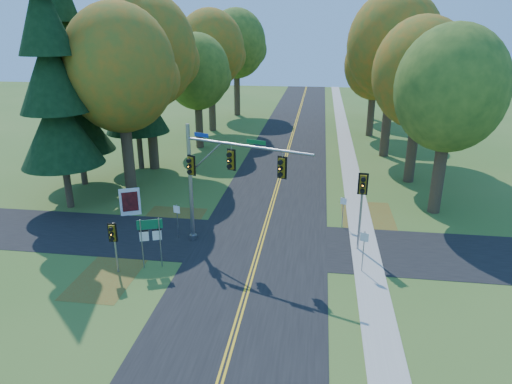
# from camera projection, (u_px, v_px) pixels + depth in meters

# --- Properties ---
(ground) EXTENTS (160.00, 160.00, 0.00)m
(ground) POSITION_uv_depth(u_px,v_px,m) (256.00, 259.00, 25.78)
(ground) COLOR #355E21
(ground) RESTS_ON ground
(road_main) EXTENTS (8.00, 160.00, 0.02)m
(road_main) POSITION_uv_depth(u_px,v_px,m) (256.00, 259.00, 25.78)
(road_main) COLOR black
(road_main) RESTS_ON ground
(road_cross) EXTENTS (60.00, 6.00, 0.02)m
(road_cross) POSITION_uv_depth(u_px,v_px,m) (261.00, 243.00, 27.64)
(road_cross) COLOR black
(road_cross) RESTS_ON ground
(centerline_left) EXTENTS (0.10, 160.00, 0.01)m
(centerline_left) POSITION_uv_depth(u_px,v_px,m) (254.00, 258.00, 25.79)
(centerline_left) COLOR gold
(centerline_left) RESTS_ON road_main
(centerline_right) EXTENTS (0.10, 160.00, 0.01)m
(centerline_right) POSITION_uv_depth(u_px,v_px,m) (258.00, 259.00, 25.76)
(centerline_right) COLOR gold
(centerline_right) RESTS_ON road_main
(sidewalk_east) EXTENTS (1.60, 160.00, 0.06)m
(sidewalk_east) POSITION_uv_depth(u_px,v_px,m) (368.00, 266.00, 24.96)
(sidewalk_east) COLOR #9E998E
(sidewalk_east) RESTS_ON ground
(leaf_patch_w_near) EXTENTS (4.00, 6.00, 0.00)m
(leaf_patch_w_near) POSITION_uv_depth(u_px,v_px,m) (168.00, 224.00, 30.36)
(leaf_patch_w_near) COLOR brown
(leaf_patch_w_near) RESTS_ON ground
(leaf_patch_e) EXTENTS (3.50, 8.00, 0.00)m
(leaf_patch_e) POSITION_uv_depth(u_px,v_px,m) (369.00, 223.00, 30.48)
(leaf_patch_e) COLOR brown
(leaf_patch_e) RESTS_ON ground
(leaf_patch_w_far) EXTENTS (3.00, 5.00, 0.00)m
(leaf_patch_w_far) POSITION_uv_depth(u_px,v_px,m) (107.00, 276.00, 23.97)
(leaf_patch_w_far) COLOR brown
(leaf_patch_w_far) RESTS_ON ground
(tree_w_a) EXTENTS (8.00, 8.00, 14.15)m
(tree_w_a) POSITION_uv_depth(u_px,v_px,m) (121.00, 69.00, 32.74)
(tree_w_a) COLOR #38281C
(tree_w_a) RESTS_ON ground
(tree_e_a) EXTENTS (7.20, 7.20, 12.73)m
(tree_e_a) POSITION_uv_depth(u_px,v_px,m) (451.00, 90.00, 29.53)
(tree_e_a) COLOR #38281C
(tree_e_a) RESTS_ON ground
(tree_w_b) EXTENTS (8.60, 8.60, 15.38)m
(tree_w_b) POSITION_uv_depth(u_px,v_px,m) (147.00, 52.00, 38.95)
(tree_w_b) COLOR #38281C
(tree_w_b) RESTS_ON ground
(tree_e_b) EXTENTS (7.60, 7.60, 13.33)m
(tree_e_b) POSITION_uv_depth(u_px,v_px,m) (422.00, 74.00, 35.82)
(tree_e_b) COLOR #38281C
(tree_e_b) RESTS_ON ground
(tree_w_c) EXTENTS (6.80, 6.80, 11.91)m
(tree_w_c) POSITION_uv_depth(u_px,v_px,m) (198.00, 72.00, 47.10)
(tree_w_c) COLOR #38281C
(tree_w_c) RESTS_ON ground
(tree_e_c) EXTENTS (8.80, 8.80, 15.79)m
(tree_e_c) POSITION_uv_depth(u_px,v_px,m) (395.00, 46.00, 42.91)
(tree_e_c) COLOR #38281C
(tree_e_c) RESTS_ON ground
(tree_w_d) EXTENTS (8.20, 8.20, 14.56)m
(tree_w_d) POSITION_uv_depth(u_px,v_px,m) (211.00, 50.00, 54.67)
(tree_w_d) COLOR #38281C
(tree_w_d) RESTS_ON ground
(tree_e_d) EXTENTS (7.00, 7.00, 12.32)m
(tree_e_d) POSITION_uv_depth(u_px,v_px,m) (376.00, 65.00, 52.36)
(tree_e_d) COLOR #38281C
(tree_e_d) RESTS_ON ground
(tree_w_e) EXTENTS (8.40, 8.40, 14.97)m
(tree_w_e) POSITION_uv_depth(u_px,v_px,m) (237.00, 44.00, 64.56)
(tree_w_e) COLOR #38281C
(tree_w_e) RESTS_ON ground
(tree_e_e) EXTENTS (7.80, 7.80, 13.74)m
(tree_e_e) POSITION_uv_depth(u_px,v_px,m) (377.00, 52.00, 61.85)
(tree_e_e) COLOR #38281C
(tree_e_e) RESTS_ON ground
(pine_a) EXTENTS (5.60, 5.60, 19.48)m
(pine_a) POSITION_uv_depth(u_px,v_px,m) (52.00, 78.00, 30.14)
(pine_a) COLOR #38281C
(pine_a) RESTS_ON ground
(pine_b) EXTENTS (5.60, 5.60, 17.31)m
(pine_b) POSITION_uv_depth(u_px,v_px,m) (72.00, 84.00, 35.34)
(pine_b) COLOR #38281C
(pine_b) RESTS_ON ground
(pine_c) EXTENTS (5.60, 5.60, 20.56)m
(pine_c) POSITION_uv_depth(u_px,v_px,m) (132.00, 60.00, 39.08)
(pine_c) COLOR #38281C
(pine_c) RESTS_ON ground
(traffic_mast) EXTENTS (7.47, 3.01, 7.20)m
(traffic_mast) POSITION_uv_depth(u_px,v_px,m) (217.00, 172.00, 25.70)
(traffic_mast) COLOR gray
(traffic_mast) RESTS_ON ground
(east_signal_pole) EXTENTS (0.56, 0.64, 4.80)m
(east_signal_pole) POSITION_uv_depth(u_px,v_px,m) (362.00, 193.00, 25.45)
(east_signal_pole) COLOR #94979C
(east_signal_pole) RESTS_ON ground
(ped_signal_pole) EXTENTS (0.46, 0.54, 2.93)m
(ped_signal_pole) POSITION_uv_depth(u_px,v_px,m) (113.00, 236.00, 23.52)
(ped_signal_pole) COLOR #999CA2
(ped_signal_pole) RESTS_ON ground
(route_sign_cluster) EXTENTS (1.27, 0.50, 2.88)m
(route_sign_cluster) POSITION_uv_depth(u_px,v_px,m) (150.00, 233.00, 24.23)
(route_sign_cluster) COLOR gray
(route_sign_cluster) RESTS_ON ground
(info_kiosk) EXTENTS (1.35, 0.76, 1.93)m
(info_kiosk) POSITION_uv_depth(u_px,v_px,m) (130.00, 202.00, 31.51)
(info_kiosk) COLOR white
(info_kiosk) RESTS_ON ground
(reg_sign_e_north) EXTENTS (0.39, 0.17, 2.11)m
(reg_sign_e_north) POSITION_uv_depth(u_px,v_px,m) (343.00, 207.00, 29.40)
(reg_sign_e_north) COLOR gray
(reg_sign_e_north) RESTS_ON ground
(reg_sign_e_south) EXTENTS (0.43, 0.21, 2.37)m
(reg_sign_e_south) POSITION_uv_depth(u_px,v_px,m) (364.00, 244.00, 23.88)
(reg_sign_e_south) COLOR gray
(reg_sign_e_south) RESTS_ON ground
(reg_sign_w) EXTENTS (0.42, 0.15, 2.24)m
(reg_sign_w) POSITION_uv_depth(u_px,v_px,m) (177.00, 215.00, 27.79)
(reg_sign_w) COLOR gray
(reg_sign_w) RESTS_ON ground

